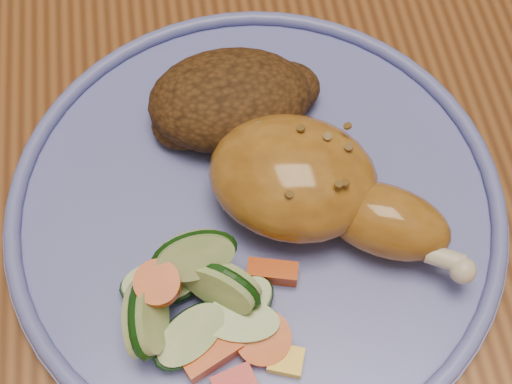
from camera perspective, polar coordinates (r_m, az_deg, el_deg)
ground at (r=1.19m, az=2.72°, el=-13.38°), size 4.00×4.00×0.00m
dining_table at (r=0.57m, az=5.50°, el=4.22°), size 0.90×1.40×0.75m
plate at (r=0.44m, az=0.00°, el=-1.30°), size 0.31×0.31×0.01m
plate_rim at (r=0.43m, az=0.00°, el=-0.63°), size 0.30×0.30×0.01m
chicken_leg at (r=0.41m, az=4.76°, el=0.34°), size 0.15×0.13×0.05m
rice_pilaf at (r=0.46m, az=-1.83°, el=7.36°), size 0.11×0.08×0.05m
vegetable_pile at (r=0.39m, az=-4.18°, el=-9.01°), size 0.11×0.10×0.05m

